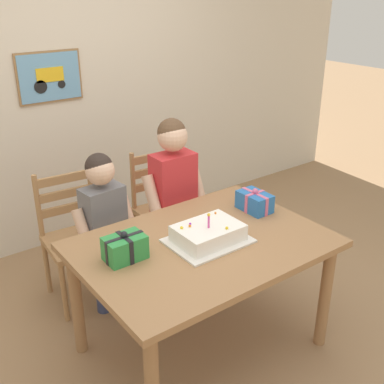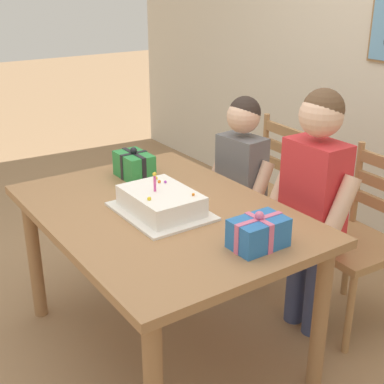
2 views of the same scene
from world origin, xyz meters
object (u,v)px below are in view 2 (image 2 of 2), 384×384
(birthday_cake, at_px, (161,202))
(child_older, at_px, (314,192))
(gift_box_beside_cake, at_px, (258,233))
(chair_right, at_px, (360,241))
(dining_table, at_px, (162,229))
(chair_left, at_px, (263,195))
(child_younger, at_px, (241,175))
(gift_box_red_large, at_px, (134,165))

(birthday_cake, relative_size, child_older, 0.35)
(gift_box_beside_cake, xyz_separation_m, chair_right, (-0.14, 0.83, -0.34))
(dining_table, xyz_separation_m, chair_left, (-0.37, 0.95, -0.18))
(birthday_cake, height_order, child_younger, child_younger)
(chair_right, height_order, child_older, child_older)
(chair_left, height_order, chair_right, same)
(chair_right, distance_m, child_older, 0.41)
(gift_box_red_large, height_order, gift_box_beside_cake, gift_box_red_large)
(gift_box_beside_cake, height_order, chair_right, chair_right)
(birthday_cake, bearing_deg, child_older, 70.49)
(gift_box_red_large, relative_size, gift_box_beside_cake, 0.98)
(gift_box_red_large, bearing_deg, dining_table, -13.21)
(dining_table, bearing_deg, child_younger, 111.39)
(gift_box_red_large, distance_m, child_older, 0.92)
(chair_left, relative_size, chair_right, 1.00)
(gift_box_red_large, relative_size, child_younger, 0.19)
(dining_table, distance_m, child_older, 0.75)
(dining_table, bearing_deg, chair_right, 68.65)
(dining_table, bearing_deg, gift_box_red_large, 166.79)
(birthday_cake, relative_size, child_younger, 0.39)
(gift_box_beside_cake, xyz_separation_m, child_younger, (-0.78, 0.56, -0.12))
(child_older, relative_size, child_younger, 1.12)
(dining_table, xyz_separation_m, gift_box_red_large, (-0.44, 0.10, 0.16))
(chair_left, bearing_deg, dining_table, -68.96)
(gift_box_beside_cake, xyz_separation_m, child_older, (-0.24, 0.56, -0.04))
(dining_table, distance_m, child_younger, 0.74)
(chair_left, bearing_deg, chair_right, 0.00)
(child_older, bearing_deg, gift_box_red_large, -140.61)
(gift_box_red_large, height_order, chair_left, chair_left)
(chair_left, distance_m, child_younger, 0.36)
(child_older, bearing_deg, child_younger, 179.97)
(gift_box_red_large, bearing_deg, child_younger, 73.97)
(child_older, height_order, child_younger, child_older)
(child_older, xyz_separation_m, child_younger, (-0.54, 0.00, -0.08))
(gift_box_red_large, xyz_separation_m, chair_right, (0.81, 0.85, -0.34))
(dining_table, bearing_deg, chair_left, 111.04)
(gift_box_red_large, bearing_deg, birthday_cake, -14.51)
(chair_left, relative_size, child_older, 0.73)
(gift_box_red_large, distance_m, gift_box_beside_cake, 0.95)
(birthday_cake, distance_m, gift_box_red_large, 0.48)
(gift_box_red_large, relative_size, chair_right, 0.24)
(gift_box_beside_cake, relative_size, chair_left, 0.24)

